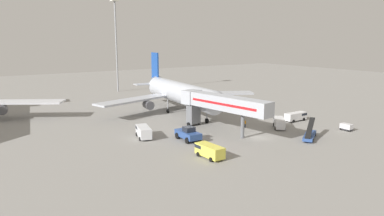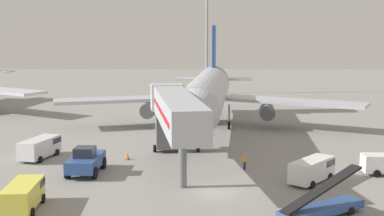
{
  "view_description": "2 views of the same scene",
  "coord_description": "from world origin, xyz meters",
  "px_view_note": "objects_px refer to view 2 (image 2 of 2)",
  "views": [
    {
      "loc": [
        -45.5,
        -46.17,
        17.88
      ],
      "look_at": [
        -0.52,
        21.29,
        2.2
      ],
      "focal_mm": 33.39,
      "sensor_mm": 36.0,
      "label": 1
    },
    {
      "loc": [
        -1.86,
        -40.48,
        12.8
      ],
      "look_at": [
        -1.98,
        18.15,
        4.35
      ],
      "focal_mm": 48.06,
      "sensor_mm": 36.0,
      "label": 2
    }
  ],
  "objects_px": {
    "belt_loader_truck": "(323,207)",
    "service_van_far_center": "(42,147)",
    "airplane_at_gate": "(208,94)",
    "jet_bridge": "(176,111)",
    "service_van_far_left": "(25,194)",
    "service_van_outer_left": "(314,169)",
    "safety_cone_bravo": "(129,156)",
    "ground_crew_worker_foreground": "(246,161)",
    "pushback_tug": "(87,161)"
  },
  "relations": [
    {
      "from": "pushback_tug",
      "to": "airplane_at_gate",
      "type": "bearing_deg",
      "value": 61.79
    },
    {
      "from": "jet_bridge",
      "to": "service_van_far_left",
      "type": "height_order",
      "value": "jet_bridge"
    },
    {
      "from": "pushback_tug",
      "to": "service_van_far_left",
      "type": "bearing_deg",
      "value": -104.65
    },
    {
      "from": "pushback_tug",
      "to": "service_van_far_left",
      "type": "xyz_separation_m",
      "value": [
        -2.57,
        -9.81,
        -0.03
      ]
    },
    {
      "from": "service_van_outer_left",
      "to": "ground_crew_worker_foreground",
      "type": "bearing_deg",
      "value": 142.95
    },
    {
      "from": "airplane_at_gate",
      "to": "service_van_outer_left",
      "type": "relative_size",
      "value": 8.32
    },
    {
      "from": "service_van_far_left",
      "to": "ground_crew_worker_foreground",
      "type": "bearing_deg",
      "value": 32.59
    },
    {
      "from": "airplane_at_gate",
      "to": "ground_crew_worker_foreground",
      "type": "xyz_separation_m",
      "value": [
        2.98,
        -20.79,
        -4.06
      ]
    },
    {
      "from": "service_van_far_center",
      "to": "ground_crew_worker_foreground",
      "type": "bearing_deg",
      "value": -12.67
    },
    {
      "from": "airplane_at_gate",
      "to": "belt_loader_truck",
      "type": "bearing_deg",
      "value": -78.08
    },
    {
      "from": "service_van_far_left",
      "to": "pushback_tug",
      "type": "bearing_deg",
      "value": 75.35
    },
    {
      "from": "airplane_at_gate",
      "to": "jet_bridge",
      "type": "xyz_separation_m",
      "value": [
        -3.68,
        -20.41,
        0.7
      ]
    },
    {
      "from": "service_van_outer_left",
      "to": "jet_bridge",
      "type": "bearing_deg",
      "value": 159.51
    },
    {
      "from": "service_van_outer_left",
      "to": "safety_cone_bravo",
      "type": "relative_size",
      "value": 7.34
    },
    {
      "from": "safety_cone_bravo",
      "to": "jet_bridge",
      "type": "bearing_deg",
      "value": -35.95
    },
    {
      "from": "belt_loader_truck",
      "to": "service_van_far_left",
      "type": "distance_m",
      "value": 21.59
    },
    {
      "from": "ground_crew_worker_foreground",
      "to": "airplane_at_gate",
      "type": "bearing_deg",
      "value": 98.15
    },
    {
      "from": "belt_loader_truck",
      "to": "service_van_far_left",
      "type": "relative_size",
      "value": 1.33
    },
    {
      "from": "service_van_outer_left",
      "to": "service_van_far_center",
      "type": "xyz_separation_m",
      "value": [
        -26.29,
        8.83,
        0.02
      ]
    },
    {
      "from": "jet_bridge",
      "to": "safety_cone_bravo",
      "type": "height_order",
      "value": "jet_bridge"
    },
    {
      "from": "belt_loader_truck",
      "to": "pushback_tug",
      "type": "bearing_deg",
      "value": 148.73
    },
    {
      "from": "jet_bridge",
      "to": "pushback_tug",
      "type": "height_order",
      "value": "jet_bridge"
    },
    {
      "from": "jet_bridge",
      "to": "service_van_far_center",
      "type": "bearing_deg",
      "value": 163.12
    },
    {
      "from": "airplane_at_gate",
      "to": "service_van_outer_left",
      "type": "xyz_separation_m",
      "value": [
        8.49,
        -24.95,
        -3.73
      ]
    },
    {
      "from": "belt_loader_truck",
      "to": "service_van_far_center",
      "type": "xyz_separation_m",
      "value": [
        -24.9,
        17.49,
        0.43
      ]
    },
    {
      "from": "jet_bridge",
      "to": "pushback_tug",
      "type": "relative_size",
      "value": 3.74
    },
    {
      "from": "jet_bridge",
      "to": "ground_crew_worker_foreground",
      "type": "distance_m",
      "value": 8.19
    },
    {
      "from": "service_van_far_left",
      "to": "jet_bridge",
      "type": "bearing_deg",
      "value": 46.96
    },
    {
      "from": "pushback_tug",
      "to": "jet_bridge",
      "type": "bearing_deg",
      "value": 11.72
    },
    {
      "from": "jet_bridge",
      "to": "service_van_far_left",
      "type": "relative_size",
      "value": 4.17
    },
    {
      "from": "pushback_tug",
      "to": "service_van_far_center",
      "type": "bearing_deg",
      "value": 134.81
    },
    {
      "from": "jet_bridge",
      "to": "service_van_far_center",
      "type": "relative_size",
      "value": 3.76
    },
    {
      "from": "pushback_tug",
      "to": "service_van_far_left",
      "type": "relative_size",
      "value": 1.11
    },
    {
      "from": "airplane_at_gate",
      "to": "service_van_far_left",
      "type": "distance_m",
      "value": 35.23
    },
    {
      "from": "jet_bridge",
      "to": "service_van_far_center",
      "type": "height_order",
      "value": "jet_bridge"
    },
    {
      "from": "service_van_far_center",
      "to": "pushback_tug",
      "type": "bearing_deg",
      "value": -45.19
    },
    {
      "from": "belt_loader_truck",
      "to": "service_van_far_left",
      "type": "height_order",
      "value": "belt_loader_truck"
    },
    {
      "from": "jet_bridge",
      "to": "service_van_far_left",
      "type": "xyz_separation_m",
      "value": [
        -10.75,
        -11.51,
        -4.46
      ]
    },
    {
      "from": "belt_loader_truck",
      "to": "service_van_far_center",
      "type": "bearing_deg",
      "value": 144.91
    },
    {
      "from": "pushback_tug",
      "to": "service_van_outer_left",
      "type": "distance_m",
      "value": 20.54
    },
    {
      "from": "airplane_at_gate",
      "to": "jet_bridge",
      "type": "height_order",
      "value": "airplane_at_gate"
    },
    {
      "from": "service_van_far_center",
      "to": "airplane_at_gate",
      "type": "bearing_deg",
      "value": 42.16
    },
    {
      "from": "service_van_outer_left",
      "to": "service_van_far_center",
      "type": "height_order",
      "value": "service_van_far_center"
    },
    {
      "from": "service_van_outer_left",
      "to": "safety_cone_bravo",
      "type": "height_order",
      "value": "service_van_outer_left"
    },
    {
      "from": "airplane_at_gate",
      "to": "ground_crew_worker_foreground",
      "type": "relative_size",
      "value": 26.36
    },
    {
      "from": "jet_bridge",
      "to": "service_van_far_center",
      "type": "xyz_separation_m",
      "value": [
        -14.13,
        4.29,
        -4.41
      ]
    },
    {
      "from": "airplane_at_gate",
      "to": "safety_cone_bravo",
      "type": "bearing_deg",
      "value": -117.3
    },
    {
      "from": "safety_cone_bravo",
      "to": "belt_loader_truck",
      "type": "bearing_deg",
      "value": -46.87
    },
    {
      "from": "service_van_far_center",
      "to": "safety_cone_bravo",
      "type": "xyz_separation_m",
      "value": [
        9.14,
        -0.67,
        -0.86
      ]
    },
    {
      "from": "airplane_at_gate",
      "to": "service_van_far_center",
      "type": "distance_m",
      "value": 24.3
    }
  ]
}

